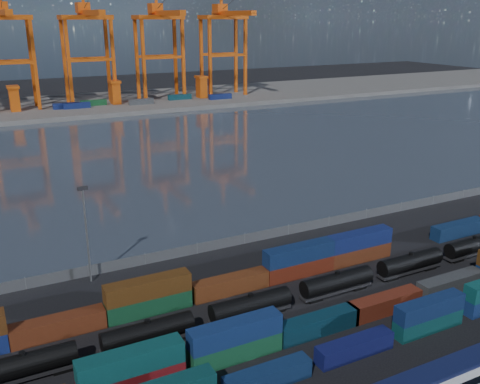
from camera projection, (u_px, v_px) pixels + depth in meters
name	position (u px, v px, depth m)	size (l,w,h in m)	color
ground	(331.00, 311.00, 80.23)	(700.00, 700.00, 0.00)	black
harbor_water	(132.00, 156.00, 168.94)	(700.00, 700.00, 0.00)	#333C4A
far_quay	(70.00, 106.00, 257.35)	(700.00, 70.00, 2.00)	#514F4C
container_row_south	(353.00, 343.00, 68.85)	(138.67, 2.29, 4.87)	#37393B
container_row_mid	(315.00, 321.00, 73.81)	(141.43, 2.55, 5.43)	#484B4E
container_row_north	(213.00, 283.00, 83.45)	(130.18, 2.61, 5.57)	#0F1F4F
tanker_string	(410.00, 263.00, 91.22)	(136.91, 2.77, 3.97)	black
waterfront_fence	(245.00, 239.00, 103.57)	(160.12, 0.12, 2.20)	#595B5E
yard_light_mast	(86.00, 230.00, 86.27)	(1.60, 0.40, 16.60)	slate
gantry_cranes	(47.00, 29.00, 237.29)	(198.16, 44.46, 60.21)	#D9520F
quay_containers	(50.00, 107.00, 239.57)	(172.58, 10.99, 2.60)	navy
straddle_carriers	(67.00, 95.00, 245.68)	(140.00, 7.00, 11.10)	#D9520F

